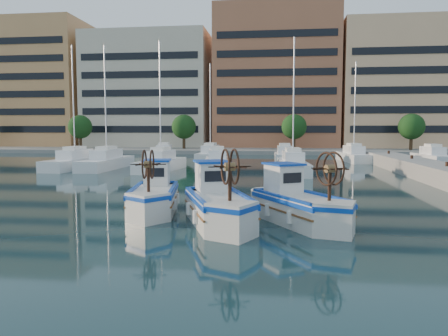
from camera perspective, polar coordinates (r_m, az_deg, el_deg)
ground at (r=17.87m, az=2.17°, el=-6.90°), size 300.00×300.00×0.00m
waterfront at (r=83.16m, az=12.58°, el=10.00°), size 180.00×40.00×25.60m
yacht_marina at (r=45.28m, az=0.96°, el=1.00°), size 38.60×23.48×11.50m
fishing_boat_a at (r=19.98m, az=-9.06°, el=-3.37°), size 2.59×4.77×2.90m
fishing_boat_b at (r=17.21m, az=-0.87°, el=-4.51°), size 3.45×5.06×3.05m
fishing_boat_c at (r=17.56m, az=9.59°, el=-4.50°), size 3.93×4.82×2.93m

